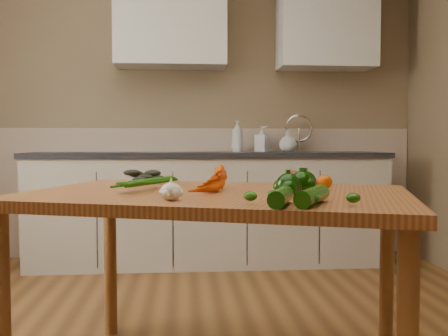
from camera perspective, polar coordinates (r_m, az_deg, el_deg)
name	(u,v)px	position (r m, az deg, el deg)	size (l,w,h in m)	color
room	(183,76)	(2.02, -4.70, 10.48)	(4.04, 5.04, 2.64)	brown
counter_run	(210,207)	(4.06, -1.63, -4.44)	(2.84, 0.64, 1.14)	#BAAE9B
upper_cabinets	(245,25)	(4.29, 2.40, 16.01)	(2.15, 0.35, 0.70)	silver
table	(217,214)	(1.97, -0.86, -5.25)	(1.70, 1.37, 0.79)	#A96231
soap_bottle_a	(237,136)	(4.18, 1.53, 3.66)	(0.10, 0.10, 0.26)	silver
soap_bottle_b	(262,139)	(4.22, 4.37, 3.33)	(0.10, 0.10, 0.22)	silver
soap_bottle_c	(288,141)	(4.23, 7.31, 3.10)	(0.14, 0.14, 0.19)	silver
carrot_bunch	(193,181)	(2.01, -3.58, -1.55)	(0.27, 0.21, 0.07)	#D64205
leafy_greens	(147,172)	(2.37, -8.78, -0.49)	(0.21, 0.19, 0.11)	black
garlic_bulb	(171,192)	(1.67, -6.07, -2.70)	(0.07, 0.07, 0.06)	white
pepper_a	(301,183)	(1.86, 8.84, -1.71)	(0.09, 0.09, 0.09)	black
pepper_b	(305,183)	(1.88, 9.27, -1.69)	(0.09, 0.09, 0.09)	black
pepper_c	(288,186)	(1.74, 7.32, -2.04)	(0.09, 0.09, 0.09)	black
tomato_a	(293,180)	(2.09, 7.94, -1.36)	(0.08, 0.08, 0.08)	#880C02
tomato_b	(304,181)	(2.16, 9.13, -1.44)	(0.06, 0.06, 0.06)	#B94404
tomato_c	(324,182)	(2.10, 11.38, -1.57)	(0.07, 0.07, 0.06)	#B94404
zucchini_a	(312,196)	(1.58, 10.07, -3.17)	(0.05, 0.05, 0.25)	#124407
zucchini_b	(281,197)	(1.54, 6.54, -3.31)	(0.05, 0.05, 0.19)	#124407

